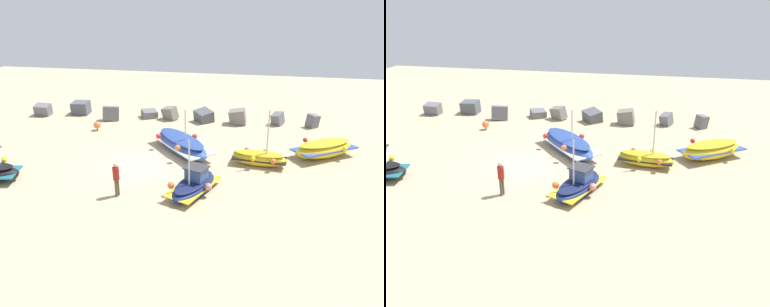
{
  "view_description": "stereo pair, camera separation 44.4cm",
  "coord_description": "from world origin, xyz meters",
  "views": [
    {
      "loc": [
        6.77,
        -19.93,
        9.35
      ],
      "look_at": [
        3.11,
        0.05,
        0.9
      ],
      "focal_mm": 36.62,
      "sensor_mm": 36.0,
      "label": 1
    },
    {
      "loc": [
        7.21,
        -19.84,
        9.35
      ],
      "look_at": [
        3.11,
        0.05,
        0.9
      ],
      "focal_mm": 36.62,
      "sensor_mm": 36.0,
      "label": 2
    }
  ],
  "objects": [
    {
      "name": "ground_plane",
      "position": [
        0.0,
        0.0,
        0.0
      ],
      "size": [
        55.28,
        55.28,
        0.0
      ],
      "primitive_type": "plane",
      "color": "tan"
    },
    {
      "name": "fishing_boat_0",
      "position": [
        3.74,
        -2.79,
        0.44
      ],
      "size": [
        2.55,
        3.77,
        2.98
      ],
      "rotation": [
        0.0,
        0.0,
        1.21
      ],
      "color": "navy",
      "rests_on": "ground_plane"
    },
    {
      "name": "fishing_boat_2",
      "position": [
        10.69,
        3.14,
        0.53
      ],
      "size": [
        4.26,
        3.68,
        1.06
      ],
      "rotation": [
        0.0,
        0.0,
        0.6
      ],
      "color": "gold",
      "rests_on": "ground_plane"
    },
    {
      "name": "fishing_boat_3",
      "position": [
        2.02,
        2.32,
        0.54
      ],
      "size": [
        4.78,
        5.03,
        2.89
      ],
      "rotation": [
        0.0,
        0.0,
        2.31
      ],
      "color": "#2D4C9E",
      "rests_on": "ground_plane"
    },
    {
      "name": "fishing_boat_4",
      "position": [
        6.86,
        1.14,
        0.45
      ],
      "size": [
        3.3,
        1.75,
        3.35
      ],
      "rotation": [
        0.0,
        0.0,
        3.04
      ],
      "color": "gold",
      "rests_on": "ground_plane"
    },
    {
      "name": "person_walking",
      "position": [
        0.09,
        -3.82,
        1.02
      ],
      "size": [
        0.32,
        0.32,
        1.76
      ],
      "rotation": [
        0.0,
        0.0,
        6.07
      ],
      "color": "brown",
      "rests_on": "ground_plane"
    },
    {
      "name": "breakwater_rocks",
      "position": [
        -1.14,
        8.6,
        0.47
      ],
      "size": [
        22.37,
        2.64,
        1.36
      ],
      "color": "slate",
      "rests_on": "ground_plane"
    },
    {
      "name": "mooring_buoy_0",
      "position": [
        -4.82,
        5.28,
        0.4
      ],
      "size": [
        0.51,
        0.51,
        0.65
      ],
      "color": "#3F3F42",
      "rests_on": "ground_plane"
    }
  ]
}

